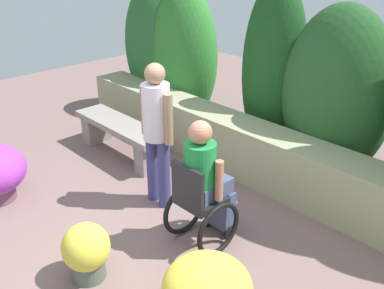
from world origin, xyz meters
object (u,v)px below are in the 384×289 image
at_px(flower_pot_terracotta_by_wall, 86,251).
at_px(person_standing_companion, 157,127).
at_px(stone_bench, 121,134).
at_px(person_in_wheelchair, 204,188).

bearing_deg(flower_pot_terracotta_by_wall, person_standing_companion, 112.67).
xyz_separation_m(person_standing_companion, flower_pot_terracotta_by_wall, (0.53, -1.26, -0.66)).
relative_size(stone_bench, person_in_wheelchair, 1.24).
relative_size(person_in_wheelchair, person_standing_companion, 0.81).
bearing_deg(flower_pot_terracotta_by_wall, stone_bench, 137.87).
relative_size(stone_bench, person_standing_companion, 1.00).
distance_m(stone_bench, flower_pot_terracotta_by_wall, 2.47).
bearing_deg(person_in_wheelchair, stone_bench, 171.04).
height_order(stone_bench, person_in_wheelchair, person_in_wheelchair).
bearing_deg(stone_bench, flower_pot_terracotta_by_wall, -46.30).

